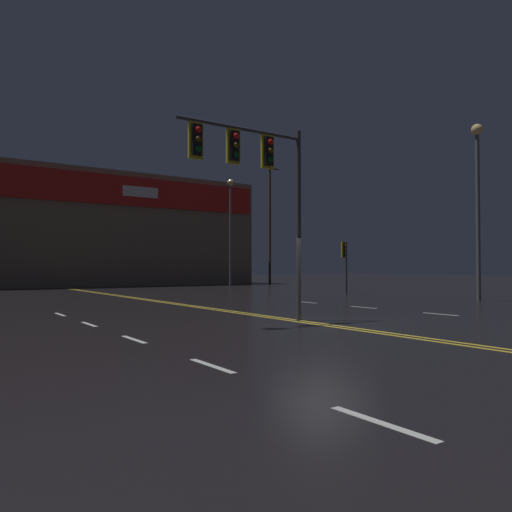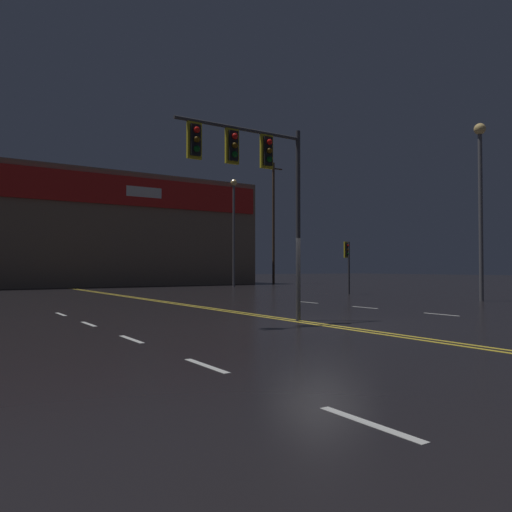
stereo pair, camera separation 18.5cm
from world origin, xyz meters
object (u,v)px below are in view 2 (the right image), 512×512
streetlight_far_median (480,186)px  streetlight_near_right (234,218)px  traffic_signal_corner_northeast (348,256)px  traffic_signal_median (250,165)px

streetlight_far_median → streetlight_near_right: bearing=91.6°
traffic_signal_corner_northeast → streetlight_far_median: size_ratio=0.37×
traffic_signal_median → traffic_signal_corner_northeast: traffic_signal_median is taller
streetlight_far_median → traffic_signal_corner_northeast: bearing=96.1°
traffic_signal_median → streetlight_near_right: 28.51m
streetlight_near_right → streetlight_far_median: 22.50m
traffic_signal_median → traffic_signal_corner_northeast: (13.83, 10.57, -2.18)m
traffic_signal_median → streetlight_far_median: bearing=8.7°
traffic_signal_corner_northeast → streetlight_near_right: 14.62m
traffic_signal_median → traffic_signal_corner_northeast: bearing=37.4°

